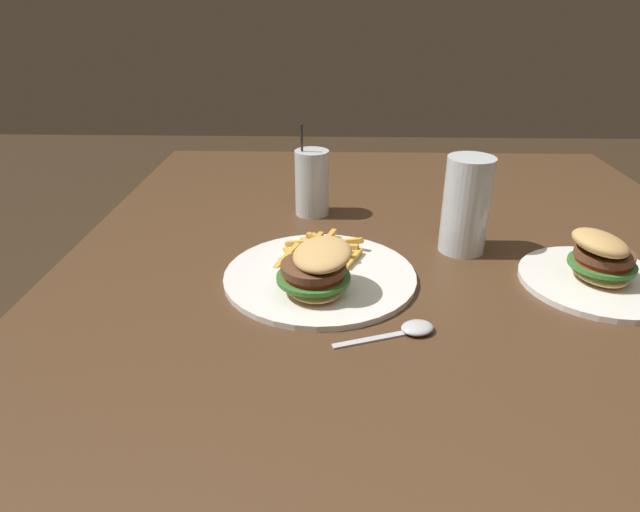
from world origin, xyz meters
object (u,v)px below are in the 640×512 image
at_px(meal_plate_near, 319,272).
at_px(juice_glass, 312,185).
at_px(meal_plate_far, 599,269).
at_px(beer_glass, 466,208).
at_px(spoon, 412,329).

xyz_separation_m(meal_plate_near, juice_glass, (-0.31, -0.02, 0.04)).
relative_size(juice_glass, meal_plate_far, 0.79).
height_order(meal_plate_near, beer_glass, beer_glass).
relative_size(beer_glass, juice_glass, 0.90).
bearing_deg(beer_glass, meal_plate_far, 57.30).
distance_m(meal_plate_near, juice_glass, 0.32).
distance_m(meal_plate_near, spoon, 0.19).
relative_size(meal_plate_near, spoon, 2.15).
bearing_deg(juice_glass, spoon, 19.52).
bearing_deg(meal_plate_near, beer_glass, 118.27).
distance_m(spoon, meal_plate_far, 0.35).
height_order(meal_plate_near, spoon, meal_plate_near).
xyz_separation_m(meal_plate_near, beer_glass, (-0.14, 0.26, 0.06)).
bearing_deg(juice_glass, meal_plate_far, 58.01).
relative_size(meal_plate_near, juice_glass, 1.64).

